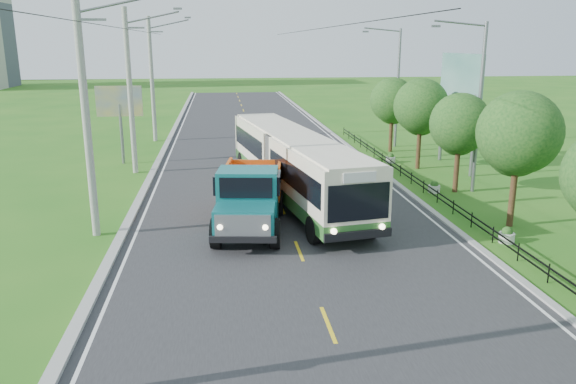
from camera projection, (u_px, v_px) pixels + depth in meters
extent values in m
plane|color=#246618|center=(328.00, 325.00, 16.28)|extent=(240.00, 240.00, 0.00)
cube|color=#28282B|center=(268.00, 172.00, 35.46)|extent=(14.00, 120.00, 0.02)
cube|color=#9E9E99|center=(152.00, 174.00, 34.59)|extent=(0.40, 120.00, 0.15)
cube|color=#9E9E99|center=(378.00, 169.00, 36.29)|extent=(0.30, 120.00, 0.10)
cube|color=silver|center=(161.00, 175.00, 34.67)|extent=(0.12, 120.00, 0.00)
cube|color=silver|center=(370.00, 169.00, 36.24)|extent=(0.12, 120.00, 0.00)
cube|color=yellow|center=(328.00, 324.00, 16.27)|extent=(0.12, 2.20, 0.00)
cube|color=black|center=(424.00, 188.00, 30.57)|extent=(0.04, 40.00, 0.60)
cylinder|color=gray|center=(86.00, 118.00, 22.65)|extent=(0.32, 0.32, 10.00)
cube|color=slate|center=(90.00, 20.00, 21.73)|extent=(1.20, 0.10, 0.10)
cylinder|color=gray|center=(130.00, 93.00, 34.16)|extent=(0.32, 0.32, 10.00)
cube|color=slate|center=(134.00, 28.00, 33.24)|extent=(1.20, 0.10, 0.10)
cube|color=slate|center=(178.00, 9.00, 33.26)|extent=(0.50, 0.18, 0.12)
cylinder|color=gray|center=(152.00, 80.00, 45.67)|extent=(0.32, 0.32, 10.00)
cube|color=slate|center=(155.00, 32.00, 44.75)|extent=(1.20, 0.10, 0.10)
cube|color=slate|center=(188.00, 17.00, 44.78)|extent=(0.50, 0.18, 0.12)
cylinder|color=#382314|center=(513.00, 190.00, 24.67)|extent=(0.28, 0.28, 3.36)
sphere|color=#123F15|center=(519.00, 133.00, 24.03)|extent=(3.60, 3.60, 3.60)
sphere|color=#123F15|center=(516.00, 147.00, 24.71)|extent=(2.64, 2.64, 2.64)
cylinder|color=#382314|center=(457.00, 165.00, 30.47)|extent=(0.28, 0.28, 3.02)
sphere|color=#123F15|center=(460.00, 123.00, 29.89)|extent=(3.24, 3.24, 3.24)
sphere|color=#123F15|center=(459.00, 134.00, 30.56)|extent=(2.38, 2.38, 2.38)
cylinder|color=#382314|center=(419.00, 144.00, 36.20)|extent=(0.28, 0.28, 3.25)
sphere|color=#123F15|center=(421.00, 106.00, 35.57)|extent=(3.48, 3.48, 3.48)
sphere|color=#123F15|center=(421.00, 116.00, 36.26)|extent=(2.55, 2.55, 2.55)
cylinder|color=#382314|center=(391.00, 131.00, 41.98)|extent=(0.28, 0.28, 3.08)
sphere|color=#123F15|center=(393.00, 100.00, 41.38)|extent=(3.30, 3.30, 3.30)
sphere|color=#123F15|center=(393.00, 108.00, 42.06)|extent=(2.42, 2.42, 2.42)
cylinder|color=slate|center=(479.00, 110.00, 29.82)|extent=(0.20, 0.20, 9.00)
cylinder|color=slate|center=(461.00, 23.00, 28.53)|extent=(2.80, 0.10, 0.34)
cube|color=slate|center=(436.00, 26.00, 28.41)|extent=(0.45, 0.16, 0.12)
cylinder|color=slate|center=(398.00, 89.00, 43.25)|extent=(0.20, 0.20, 9.00)
cylinder|color=slate|center=(383.00, 30.00, 41.96)|extent=(2.80, 0.10, 0.34)
cube|color=slate|center=(366.00, 32.00, 41.84)|extent=(0.45, 0.16, 0.12)
cylinder|color=silver|center=(506.00, 238.00, 22.99)|extent=(0.64, 0.64, 0.40)
sphere|color=#123F15|center=(507.00, 232.00, 22.93)|extent=(0.44, 0.44, 0.44)
cylinder|color=silver|center=(434.00, 189.00, 30.67)|extent=(0.64, 0.64, 0.40)
sphere|color=#123F15|center=(434.00, 185.00, 30.60)|extent=(0.44, 0.44, 0.44)
cylinder|color=silver|center=(391.00, 160.00, 38.34)|extent=(0.64, 0.64, 0.40)
sphere|color=#123F15|center=(391.00, 156.00, 38.28)|extent=(0.44, 0.44, 0.44)
cylinder|color=slate|center=(122.00, 134.00, 37.66)|extent=(0.20, 0.20, 4.00)
cube|color=yellow|center=(119.00, 101.00, 37.10)|extent=(3.00, 0.15, 2.00)
cylinder|color=slate|center=(474.00, 136.00, 33.87)|extent=(0.24, 0.24, 5.00)
cylinder|color=slate|center=(442.00, 124.00, 38.67)|extent=(0.24, 0.24, 5.00)
cube|color=#144C47|center=(461.00, 78.00, 35.42)|extent=(0.20, 6.00, 3.00)
cube|color=#2E6629|center=(321.00, 203.00, 25.44)|extent=(4.07, 8.67, 0.61)
cube|color=beige|center=(322.00, 174.00, 25.09)|extent=(4.07, 8.67, 2.14)
cube|color=black|center=(322.00, 174.00, 25.09)|extent=(4.01, 8.02, 1.06)
cube|color=#2E6629|center=(271.00, 163.00, 33.95)|extent=(3.98, 8.12, 0.61)
cube|color=beige|center=(271.00, 141.00, 33.59)|extent=(3.98, 8.12, 2.14)
cube|color=black|center=(271.00, 141.00, 33.59)|extent=(3.92, 7.47, 1.06)
cube|color=#4C4C4C|center=(292.00, 160.00, 29.55)|extent=(2.75, 1.51, 2.64)
cube|color=black|center=(359.00, 202.00, 21.25)|extent=(2.48, 0.46, 1.44)
cylinder|color=black|center=(314.00, 230.00, 22.76)|extent=(0.54, 1.20, 1.16)
cylinder|color=black|center=(371.00, 225.00, 23.44)|extent=(0.54, 1.20, 1.16)
cylinder|color=black|center=(278.00, 196.00, 27.81)|extent=(0.54, 1.20, 1.16)
cylinder|color=black|center=(326.00, 192.00, 28.49)|extent=(0.54, 1.20, 1.16)
cylinder|color=black|center=(261.00, 179.00, 31.32)|extent=(0.54, 1.20, 1.16)
cylinder|color=black|center=(303.00, 176.00, 31.99)|extent=(0.54, 1.20, 1.16)
cylinder|color=black|center=(242.00, 161.00, 36.06)|extent=(0.54, 1.20, 1.16)
cylinder|color=black|center=(280.00, 159.00, 36.74)|extent=(0.54, 1.20, 1.16)
cube|color=#116569|center=(245.00, 220.00, 21.87)|extent=(2.53, 1.87, 1.11)
cube|color=#116569|center=(248.00, 195.00, 23.34)|extent=(2.67, 2.10, 2.23)
cube|color=black|center=(248.00, 182.00, 23.20)|extent=(2.87, 1.81, 0.78)
cube|color=black|center=(250.00, 213.00, 24.48)|extent=(2.03, 6.77, 0.28)
cube|color=#D54714|center=(253.00, 179.00, 26.02)|extent=(3.00, 3.66, 1.45)
cylinder|color=black|center=(216.00, 233.00, 22.27)|extent=(0.56, 1.27, 1.22)
cylinder|color=black|center=(275.00, 234.00, 22.23)|extent=(0.56, 1.27, 1.22)
cylinder|color=black|center=(229.00, 202.00, 26.57)|extent=(0.56, 1.27, 1.22)
cylinder|color=black|center=(279.00, 203.00, 26.53)|extent=(0.56, 1.27, 1.22)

